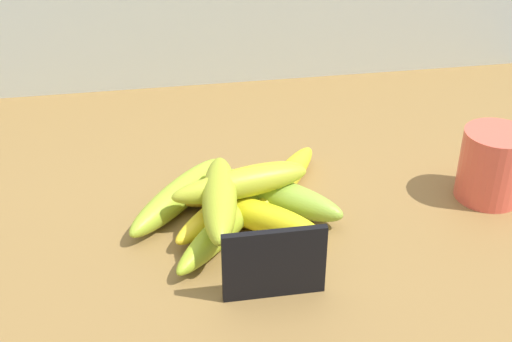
% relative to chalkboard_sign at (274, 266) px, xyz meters
% --- Properties ---
extents(counter_top, '(1.10, 0.76, 0.03)m').
position_rel_chalkboard_sign_xyz_m(counter_top, '(0.02, 0.18, -0.05)').
color(counter_top, olive).
rests_on(counter_top, ground).
extents(chalkboard_sign, '(0.11, 0.02, 0.08)m').
position_rel_chalkboard_sign_xyz_m(chalkboard_sign, '(0.00, 0.00, 0.00)').
color(chalkboard_sign, black).
rests_on(chalkboard_sign, counter_top).
extents(coffee_mug, '(0.10, 0.08, 0.09)m').
position_rel_chalkboard_sign_xyz_m(coffee_mug, '(0.31, 0.14, 0.01)').
color(coffee_mug, '#E55744').
rests_on(coffee_mug, counter_top).
extents(banana_0, '(0.18, 0.09, 0.04)m').
position_rel_chalkboard_sign_xyz_m(banana_0, '(-0.00, 0.19, -0.02)').
color(banana_0, gold).
rests_on(banana_0, counter_top).
extents(banana_1, '(0.17, 0.16, 0.04)m').
position_rel_chalkboard_sign_xyz_m(banana_1, '(0.03, 0.16, -0.02)').
color(banana_1, '#8FB439').
rests_on(banana_1, counter_top).
extents(banana_2, '(0.17, 0.16, 0.04)m').
position_rel_chalkboard_sign_xyz_m(banana_2, '(-0.03, 0.15, -0.02)').
color(banana_2, yellow).
rests_on(banana_2, counter_top).
extents(banana_3, '(0.13, 0.16, 0.03)m').
position_rel_chalkboard_sign_xyz_m(banana_3, '(0.06, 0.20, -0.02)').
color(banana_3, yellow).
rests_on(banana_3, counter_top).
extents(banana_4, '(0.15, 0.18, 0.04)m').
position_rel_chalkboard_sign_xyz_m(banana_4, '(-0.09, 0.18, -0.02)').
color(banana_4, '#9FBA2F').
rests_on(banana_4, counter_top).
extents(banana_5, '(0.15, 0.13, 0.04)m').
position_rel_chalkboard_sign_xyz_m(banana_5, '(0.01, 0.12, -0.02)').
color(banana_5, yellow).
rests_on(banana_5, counter_top).
extents(banana_6, '(0.15, 0.18, 0.03)m').
position_rel_chalkboard_sign_xyz_m(banana_6, '(-0.04, 0.11, -0.02)').
color(banana_6, '#9EB929').
rests_on(banana_6, counter_top).
extents(banana_7, '(0.18, 0.07, 0.04)m').
position_rel_chalkboard_sign_xyz_m(banana_7, '(-0.01, 0.14, 0.01)').
color(banana_7, gold).
rests_on(banana_7, banana_2).
extents(banana_8, '(0.06, 0.18, 0.04)m').
position_rel_chalkboard_sign_xyz_m(banana_8, '(-0.04, 0.11, 0.02)').
color(banana_8, '#A5B52A').
rests_on(banana_8, banana_6).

